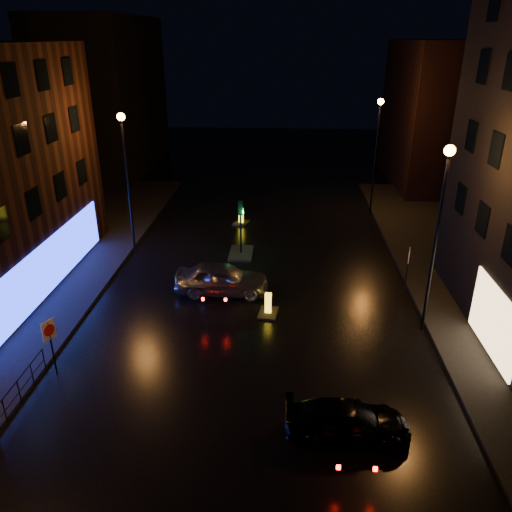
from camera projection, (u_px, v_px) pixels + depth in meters
The scene contains 14 objects.
ground at pixel (240, 412), 17.72m from camera, with size 120.00×120.00×0.00m, color black.
building_far_left at pixel (105, 96), 47.74m from camera, with size 8.00×16.00×14.00m, color black.
building_far_right at pixel (442, 114), 43.71m from camera, with size 8.00×14.00×12.00m, color black.
street_lamp_lfar at pixel (126, 163), 28.69m from camera, with size 0.44×0.44×8.37m.
street_lamp_rnear at pixel (440, 213), 20.53m from camera, with size 0.44×0.44×8.37m.
street_lamp_rfar at pixel (377, 140), 35.14m from camera, with size 0.44×0.44×8.37m.
traffic_signal at pixel (241, 247), 30.37m from camera, with size 1.40×2.40×3.45m.
guard_railing at pixel (3, 405), 16.95m from camera, with size 0.05×6.04×1.00m.
silver_hatchback at pixel (222, 278), 25.67m from camera, with size 1.92×4.78×1.63m, color #A3A4AA.
dark_sedan at pixel (348, 421), 16.46m from camera, with size 1.69×4.15×1.21m, color black.
bollard_near at pixel (268, 310), 23.88m from camera, with size 1.01×1.38×1.12m.
bollard_far at pixel (241, 220), 35.46m from camera, with size 1.26×1.52×1.14m.
road_sign_left at pixel (50, 335), 18.96m from camera, with size 0.29×0.56×2.46m.
road_sign_right at pixel (409, 259), 25.87m from camera, with size 0.19×0.53×2.23m.
Camera 1 is at (1.39, -13.92, 12.24)m, focal length 35.00 mm.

